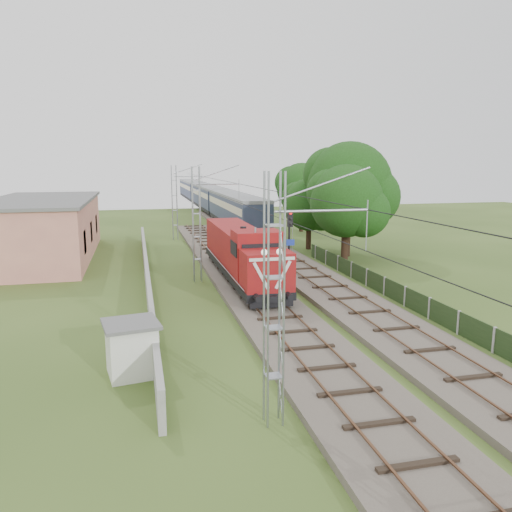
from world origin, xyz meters
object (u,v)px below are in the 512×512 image
object	(u,v)px
locomotive	(242,252)
signal_post	(290,233)
coach_rake	(208,196)
relay_hut	(132,348)

from	to	relation	value
locomotive	signal_post	world-z (taller)	signal_post
coach_rake	signal_post	bearing A→B (deg)	-92.04
locomotive	coach_rake	bearing A→B (deg)	84.53
locomotive	coach_rake	size ratio (longest dim) A/B	0.22
signal_post	coach_rake	bearing A→B (deg)	87.96
coach_rake	signal_post	xyz separation A→B (m)	(-1.90, -53.32, 0.84)
locomotive	relay_hut	bearing A→B (deg)	-117.61
locomotive	coach_rake	distance (m)	52.47
relay_hut	coach_rake	bearing A→B (deg)	79.42
coach_rake	relay_hut	world-z (taller)	coach_rake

